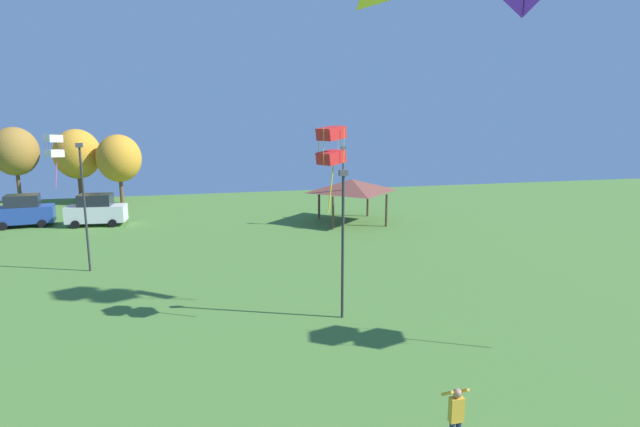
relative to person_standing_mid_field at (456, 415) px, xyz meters
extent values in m
cube|color=gold|center=(0.00, -0.01, 0.17)|extent=(0.36, 0.20, 0.66)
sphere|color=#A87A5B|center=(0.00, -0.01, 0.62)|extent=(0.24, 0.24, 0.24)
cylinder|color=gold|center=(-0.22, 0.09, 0.59)|extent=(0.08, 0.52, 0.40)
cylinder|color=gold|center=(0.22, 0.09, 0.59)|extent=(0.08, 0.52, 0.40)
pyramid|color=yellow|center=(-2.23, -2.24, 8.93)|extent=(1.54, 1.90, 0.15)
cube|color=white|center=(-15.45, 27.68, 6.10)|extent=(1.31, 1.31, 0.54)
cube|color=white|center=(-15.45, 27.68, 5.09)|extent=(1.31, 1.31, 0.54)
cylinder|color=#E54C93|center=(-15.89, 27.24, 5.59)|extent=(0.02, 0.02, 1.52)
cylinder|color=#E54C93|center=(-15.01, 27.24, 5.59)|extent=(0.02, 0.02, 1.52)
cylinder|color=#E54C93|center=(-15.89, 28.11, 5.59)|extent=(0.02, 0.02, 1.52)
cylinder|color=#E54C93|center=(-15.01, 28.11, 5.59)|extent=(0.02, 0.02, 1.52)
cylinder|color=#E54C93|center=(-15.45, 27.68, 3.74)|extent=(0.28, 0.26, 2.03)
cube|color=red|center=(-0.94, 8.59, 6.85)|extent=(1.18, 1.16, 0.58)
cube|color=red|center=(-0.94, 8.59, 5.92)|extent=(1.18, 1.16, 0.58)
cylinder|color=yellow|center=(-1.35, 8.18, 6.39)|extent=(0.02, 0.02, 1.40)
cylinder|color=yellow|center=(-0.54, 8.18, 6.39)|extent=(0.02, 0.02, 1.40)
cylinder|color=yellow|center=(-1.35, 8.99, 6.39)|extent=(0.02, 0.02, 1.40)
cylinder|color=yellow|center=(-0.54, 8.99, 6.39)|extent=(0.02, 0.02, 1.40)
cylinder|color=yellow|center=(-0.94, 8.59, 4.68)|extent=(0.30, 0.18, 1.87)
cube|color=#234299|center=(-19.46, 33.21, -0.05)|extent=(4.54, 2.41, 1.32)
cube|color=#1E232D|center=(-19.46, 33.21, 1.07)|extent=(2.59, 2.01, 0.93)
cylinder|color=black|center=(-18.00, 32.46, -0.72)|extent=(0.66, 0.30, 0.64)
cylinder|color=black|center=(-18.24, 34.31, -0.72)|extent=(0.66, 0.30, 0.64)
cylinder|color=black|center=(-20.67, 32.12, -0.72)|extent=(0.66, 0.30, 0.64)
cylinder|color=black|center=(-20.91, 33.97, -0.72)|extent=(0.66, 0.30, 0.64)
cube|color=silver|center=(-13.93, 32.30, -0.06)|extent=(4.59, 2.22, 1.31)
cube|color=#1E232D|center=(-13.93, 32.30, 1.05)|extent=(2.58, 1.91, 0.92)
cylinder|color=black|center=(-12.63, 31.26, -0.72)|extent=(0.65, 0.27, 0.64)
cylinder|color=black|center=(-12.49, 33.14, -0.72)|extent=(0.65, 0.27, 0.64)
cylinder|color=black|center=(-15.38, 31.47, -0.72)|extent=(0.65, 0.27, 0.64)
cylinder|color=black|center=(-15.24, 33.35, -0.72)|extent=(0.65, 0.27, 0.64)
cylinder|color=brown|center=(4.11, 26.22, 0.26)|extent=(0.20, 0.20, 2.60)
cylinder|color=brown|center=(8.53, 26.22, 0.26)|extent=(0.20, 0.20, 2.60)
cylinder|color=brown|center=(4.11, 30.65, 0.26)|extent=(0.20, 0.20, 2.60)
cylinder|color=brown|center=(8.53, 30.65, 0.26)|extent=(0.20, 0.20, 2.60)
pyramid|color=brown|center=(6.32, 28.44, 2.06)|extent=(5.72, 5.73, 1.00)
cylinder|color=#2D2D33|center=(-0.24, 9.21, 2.04)|extent=(0.12, 0.12, 6.15)
cube|color=#4C4C51|center=(-0.24, 9.21, 5.23)|extent=(0.36, 0.20, 0.24)
cylinder|color=#2D2D33|center=(5.13, 26.98, 2.03)|extent=(0.12, 0.12, 6.13)
cube|color=#4C4C51|center=(5.13, 26.98, 5.22)|extent=(0.36, 0.20, 0.24)
cylinder|color=#2D2D33|center=(-12.11, 19.16, 2.43)|extent=(0.12, 0.12, 6.93)
cube|color=#4C4C51|center=(-12.11, 19.16, 6.02)|extent=(0.36, 0.20, 0.24)
cylinder|color=brown|center=(-23.45, 45.74, 0.78)|extent=(0.36, 0.36, 3.62)
ellipsoid|color=olive|center=(-23.45, 45.74, 4.24)|extent=(4.40, 4.40, 4.84)
cylinder|color=brown|center=(-17.68, 45.38, 0.58)|extent=(0.36, 0.36, 3.22)
ellipsoid|color=gold|center=(-17.68, 45.38, 3.91)|extent=(4.59, 4.59, 5.05)
cylinder|color=brown|center=(-13.45, 43.48, 0.43)|extent=(0.36, 0.36, 2.93)
ellipsoid|color=gold|center=(-13.45, 43.48, 3.52)|extent=(4.33, 4.33, 4.77)
camera|label=1|loc=(-6.16, -10.27, 7.39)|focal=28.00mm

